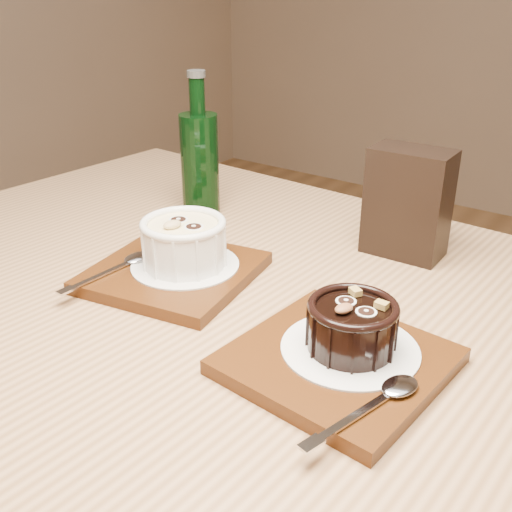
{
  "coord_description": "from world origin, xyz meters",
  "views": [
    {
      "loc": [
        0.37,
        -0.47,
        1.08
      ],
      "look_at": [
        0.03,
        -0.01,
        0.81
      ],
      "focal_mm": 42.0,
      "sensor_mm": 36.0,
      "label": 1
    }
  ],
  "objects_px": {
    "tray_left": "(174,272)",
    "tray_right": "(337,361)",
    "ramekin_dark": "(352,324)",
    "table": "(257,385)",
    "ramekin_white": "(184,240)",
    "green_bottle": "(200,161)",
    "condiment_stand": "(408,203)"
  },
  "relations": [
    {
      "from": "ramekin_dark",
      "to": "green_bottle",
      "type": "relative_size",
      "value": 0.4
    },
    {
      "from": "table",
      "to": "tray_left",
      "type": "height_order",
      "value": "tray_left"
    },
    {
      "from": "ramekin_white",
      "to": "table",
      "type": "bearing_deg",
      "value": 0.08
    },
    {
      "from": "tray_left",
      "to": "ramekin_dark",
      "type": "distance_m",
      "value": 0.26
    },
    {
      "from": "table",
      "to": "condiment_stand",
      "type": "distance_m",
      "value": 0.3
    },
    {
      "from": "ramekin_white",
      "to": "tray_left",
      "type": "bearing_deg",
      "value": -118.84
    },
    {
      "from": "condiment_stand",
      "to": "green_bottle",
      "type": "relative_size",
      "value": 0.66
    },
    {
      "from": "table",
      "to": "tray_right",
      "type": "bearing_deg",
      "value": -14.68
    },
    {
      "from": "tray_left",
      "to": "tray_right",
      "type": "xyz_separation_m",
      "value": [
        0.25,
        -0.04,
        0.0
      ]
    },
    {
      "from": "table",
      "to": "tray_left",
      "type": "relative_size",
      "value": 6.87
    },
    {
      "from": "green_bottle",
      "to": "ramekin_white",
      "type": "bearing_deg",
      "value": -54.08
    },
    {
      "from": "table",
      "to": "ramekin_dark",
      "type": "bearing_deg",
      "value": -7.56
    },
    {
      "from": "ramekin_dark",
      "to": "table",
      "type": "bearing_deg",
      "value": -172.26
    },
    {
      "from": "table",
      "to": "condiment_stand",
      "type": "relative_size",
      "value": 8.84
    },
    {
      "from": "tray_left",
      "to": "tray_right",
      "type": "relative_size",
      "value": 1.0
    },
    {
      "from": "table",
      "to": "green_bottle",
      "type": "relative_size",
      "value": 5.83
    },
    {
      "from": "table",
      "to": "tray_right",
      "type": "height_order",
      "value": "tray_right"
    },
    {
      "from": "tray_right",
      "to": "ramekin_dark",
      "type": "height_order",
      "value": "ramekin_dark"
    },
    {
      "from": "tray_right",
      "to": "green_bottle",
      "type": "height_order",
      "value": "green_bottle"
    },
    {
      "from": "tray_left",
      "to": "tray_right",
      "type": "bearing_deg",
      "value": -9.93
    },
    {
      "from": "tray_left",
      "to": "condiment_stand",
      "type": "height_order",
      "value": "condiment_stand"
    },
    {
      "from": "table",
      "to": "ramekin_white",
      "type": "xyz_separation_m",
      "value": [
        -0.13,
        0.02,
        0.14
      ]
    },
    {
      "from": "ramekin_white",
      "to": "ramekin_dark",
      "type": "distance_m",
      "value": 0.25
    },
    {
      "from": "ramekin_white",
      "to": "condiment_stand",
      "type": "xyz_separation_m",
      "value": [
        0.18,
        0.22,
        0.02
      ]
    },
    {
      "from": "green_bottle",
      "to": "table",
      "type": "bearing_deg",
      "value": -38.38
    },
    {
      "from": "ramekin_dark",
      "to": "tray_left",
      "type": "bearing_deg",
      "value": -171.32
    },
    {
      "from": "ramekin_white",
      "to": "ramekin_dark",
      "type": "bearing_deg",
      "value": 1.79
    },
    {
      "from": "ramekin_white",
      "to": "ramekin_dark",
      "type": "xyz_separation_m",
      "value": [
        0.25,
        -0.04,
        -0.01
      ]
    },
    {
      "from": "condiment_stand",
      "to": "ramekin_white",
      "type": "bearing_deg",
      "value": -129.69
    },
    {
      "from": "ramekin_dark",
      "to": "condiment_stand",
      "type": "xyz_separation_m",
      "value": [
        -0.06,
        0.26,
        0.03
      ]
    },
    {
      "from": "tray_left",
      "to": "green_bottle",
      "type": "distance_m",
      "value": 0.23
    },
    {
      "from": "ramekin_dark",
      "to": "tray_right",
      "type": "bearing_deg",
      "value": -94.23
    }
  ]
}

